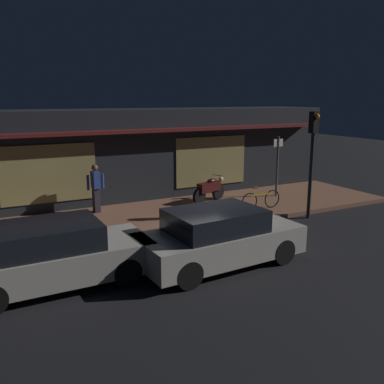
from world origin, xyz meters
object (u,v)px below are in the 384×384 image
object	(u,v)px
motorcycle	(210,189)
parked_car_near	(53,255)
traffic_light_pole	(313,146)
person_bystander	(96,187)
bicycle_parked	(261,200)
parked_car_far	(218,237)
sign_post	(277,163)

from	to	relation	value
motorcycle	parked_car_near	distance (m)	7.90
motorcycle	traffic_light_pole	distance (m)	4.17
person_bystander	motorcycle	bearing A→B (deg)	-6.72
bicycle_parked	traffic_light_pole	xyz separation A→B (m)	(1.10, -1.23, 1.97)
parked_car_far	bicycle_parked	bearing A→B (deg)	41.38
person_bystander	parked_car_far	world-z (taller)	person_bystander
bicycle_parked	person_bystander	distance (m)	5.80
parked_car_far	parked_car_near	bearing A→B (deg)	170.09
traffic_light_pole	motorcycle	bearing A→B (deg)	124.73
person_bystander	bicycle_parked	bearing A→B (deg)	-24.05
parked_car_near	parked_car_far	world-z (taller)	same
sign_post	traffic_light_pole	xyz separation A→B (m)	(-0.73, -2.66, 0.97)
person_bystander	parked_car_near	distance (m)	5.49
traffic_light_pole	sign_post	bearing A→B (deg)	74.59
sign_post	parked_car_near	size ratio (longest dim) A/B	0.58
parked_car_near	bicycle_parked	bearing A→B (deg)	19.32
parked_car_near	traffic_light_pole	bearing A→B (deg)	9.29
bicycle_parked	sign_post	world-z (taller)	sign_post
motorcycle	parked_car_far	size ratio (longest dim) A/B	0.39
sign_post	parked_car_near	distance (m)	10.24
sign_post	bicycle_parked	bearing A→B (deg)	-142.06
motorcycle	person_bystander	xyz separation A→B (m)	(-4.23, 0.50, 0.38)
sign_post	parked_car_far	bearing A→B (deg)	-139.71
parked_car_far	person_bystander	bearing A→B (deg)	105.07
motorcycle	bicycle_parked	distance (m)	2.13
traffic_light_pole	parked_car_near	world-z (taller)	traffic_light_pole
traffic_light_pole	parked_car_far	xyz separation A→B (m)	(-4.85, -2.07, -1.77)
person_bystander	parked_car_far	bearing A→B (deg)	-74.93
bicycle_parked	traffic_light_pole	distance (m)	2.57
sign_post	motorcycle	bearing A→B (deg)	171.60
motorcycle	person_bystander	size ratio (longest dim) A/B	0.98
parked_car_near	person_bystander	bearing A→B (deg)	65.63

